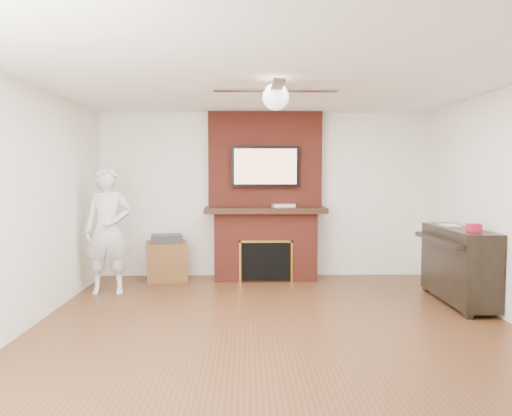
{
  "coord_description": "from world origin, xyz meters",
  "views": [
    {
      "loc": [
        -0.29,
        -4.89,
        1.58
      ],
      "look_at": [
        -0.17,
        0.9,
        1.18
      ],
      "focal_mm": 35.0,
      "sensor_mm": 36.0,
      "label": 1
    }
  ],
  "objects_px": {
    "person": "(108,230)",
    "piano": "(458,263)",
    "fireplace": "(265,212)",
    "side_table": "(167,259)"
  },
  "relations": [
    {
      "from": "person",
      "to": "piano",
      "type": "height_order",
      "value": "person"
    },
    {
      "from": "piano",
      "to": "person",
      "type": "bearing_deg",
      "value": 172.07
    },
    {
      "from": "fireplace",
      "to": "piano",
      "type": "relative_size",
      "value": 1.77
    },
    {
      "from": "side_table",
      "to": "piano",
      "type": "height_order",
      "value": "piano"
    },
    {
      "from": "person",
      "to": "side_table",
      "type": "distance_m",
      "value": 1.18
    },
    {
      "from": "fireplace",
      "to": "side_table",
      "type": "relative_size",
      "value": 3.65
    },
    {
      "from": "fireplace",
      "to": "piano",
      "type": "xyz_separation_m",
      "value": [
        2.28,
        -1.53,
        -0.5
      ]
    },
    {
      "from": "person",
      "to": "piano",
      "type": "relative_size",
      "value": 1.18
    },
    {
      "from": "fireplace",
      "to": "person",
      "type": "relative_size",
      "value": 1.5
    },
    {
      "from": "fireplace",
      "to": "side_table",
      "type": "xyz_separation_m",
      "value": [
        -1.47,
        -0.07,
        -0.69
      ]
    }
  ]
}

